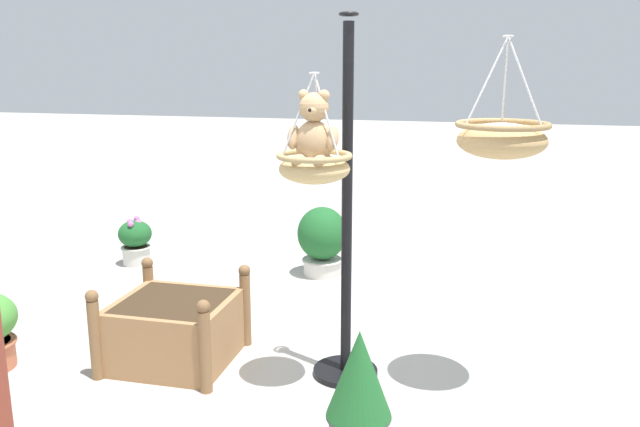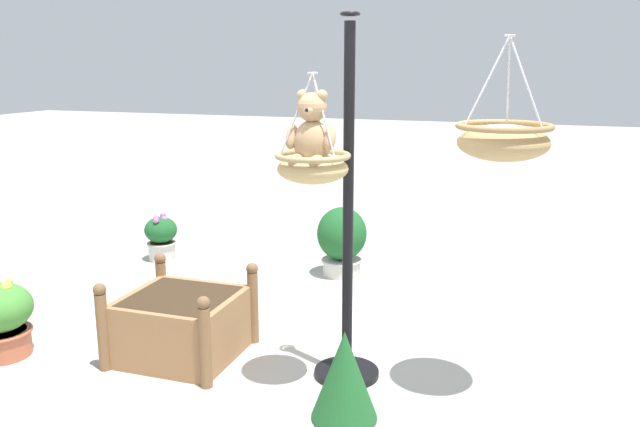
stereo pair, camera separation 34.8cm
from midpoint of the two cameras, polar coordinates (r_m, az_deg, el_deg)
The scene contains 9 objects.
ground_plane at distance 4.58m, azimuth -1.96°, elevation -13.99°, with size 40.00×40.00×0.00m, color #ADAAA3.
display_pole_central at distance 4.30m, azimuth -0.00°, elevation -5.20°, with size 0.44×0.44×2.38m.
hanging_basket_with_teddy at distance 3.94m, azimuth -3.03°, elevation 4.16°, with size 0.46×0.46×0.66m.
teddy_bear at distance 3.89m, azimuth -3.16°, elevation 6.97°, with size 0.31×0.29×0.45m.
hanging_basket_left_high at distance 3.98m, azimuth 13.24°, elevation 6.44°, with size 0.55×0.55×0.71m.
wooden_planter_box at distance 4.83m, azimuth -14.65°, elevation -9.68°, with size 0.89×0.85×0.63m.
potted_plant_bushy_green at distance 6.48m, azimuth -1.35°, elevation -2.30°, with size 0.49×0.49×0.69m.
potted_plant_small_succulent at distance 3.55m, azimuth 0.52°, elevation -15.65°, with size 0.35×0.35×0.74m.
potted_plant_conical_shrub at distance 7.16m, azimuth -17.20°, elevation -2.30°, with size 0.35×0.35×0.50m.
Camera 1 is at (-0.99, 3.96, 2.08)m, focal length 36.57 mm.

